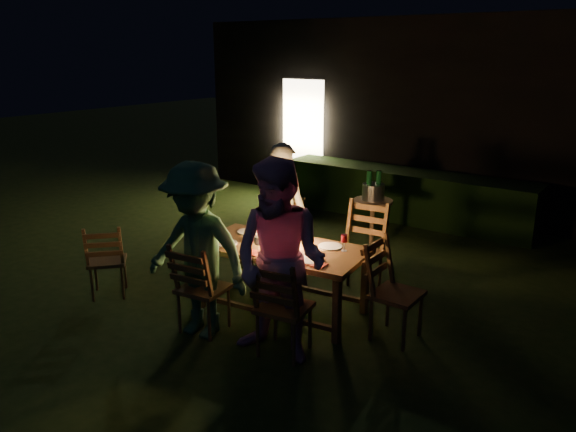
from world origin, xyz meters
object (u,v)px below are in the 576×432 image
Objects in this scene: chair_near_left at (203,303)px; chair_far_right at (358,267)px; person_opp_left at (197,251)px; bottle_table at (261,230)px; side_table at (373,206)px; person_opp_right at (280,262)px; bottle_bucket_a at (369,188)px; dining_table at (282,253)px; ice_bucket at (373,192)px; chair_spare at (108,273)px; person_house_side at (283,211)px; chair_far_left at (281,254)px; lantern at (288,231)px; chair_near_right at (283,324)px; chair_end at (394,309)px; bottle_bucket_b at (378,188)px.

chair_far_right is (0.81, 1.65, 0.03)m from chair_near_left.
person_opp_left is 6.09× the size of bottle_table.
chair_far_right is 1.50× the size of side_table.
side_table is at bearing 95.50° from person_opp_right.
bottle_bucket_a is at bearing 87.62° from bottle_table.
side_table is at bearing 78.76° from person_opp_left.
side_table is (0.14, 2.26, -0.23)m from bottle_table.
person_opp_right reaches higher than chair_far_right.
chair_near_left is at bearing 176.83° from person_opp_right.
chair_far_right is (0.46, 0.83, -0.32)m from dining_table.
bottle_table is 2.27m from ice_bucket.
chair_spare is 2.98× the size of ice_bucket.
person_opp_left is (0.19, -1.63, 0.02)m from person_house_side.
person_house_side is 0.97× the size of person_opp_left.
chair_far_left is 1.67m from ice_bucket.
chair_spare is 1.85m from bottle_table.
chair_far_left is (-0.54, 0.71, -0.35)m from dining_table.
dining_table is 0.96m from chair_near_left.
lantern is at bearing -20.84° from chair_spare.
chair_far_left is at bearing 90.08° from person_opp_left.
chair_near_right is at bearing 88.98° from person_opp_right.
person_house_side reaches higher than side_table.
person_house_side reaches higher than chair_end.
chair_near_right is 2.34m from chair_spare.
person_opp_left reaches higher than chair_far_left.
lantern is at bearing -84.66° from bottle_bucket_a.
person_house_side is 1.87m from person_opp_right.
ice_bucket is (-0.15, 2.18, -0.05)m from lantern.
side_table is (0.24, 3.10, -0.22)m from person_opp_left.
person_house_side is (-0.19, 1.58, 0.54)m from chair_near_left.
bottle_table reaches higher than chair_near_left.
chair_near_right is 0.91× the size of chair_far_right.
chair_near_left is at bearing 59.62° from chair_far_right.
bottle_table is at bearing -93.60° from ice_bucket.
bottle_bucket_b is at bearing -74.56° from chair_far_right.
bottle_bucket_a is at bearing 14.95° from chair_spare.
chair_spare is 0.54× the size of person_house_side.
bottle_bucket_b is at bearing 38.66° from ice_bucket.
chair_near_left is 0.90× the size of chair_far_right.
bottle_table reaches higher than chair_near_right.
side_table is at bearing 86.40° from bottle_table.
person_house_side is at bearing -98.80° from chair_far_left.
dining_table is at bearing 58.55° from chair_near_left.
ice_bucket is at bearing -147.20° from chair_end.
ice_bucket is at bearing 95.50° from person_opp_right.
bottle_table is (-0.29, -0.08, -0.02)m from lantern.
chair_far_right is 0.60× the size of person_opp_right.
chair_end is 0.58× the size of person_opp_left.
chair_near_left is at bearing -114.62° from lantern.
chair_far_right reaches higher than chair_near_left.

